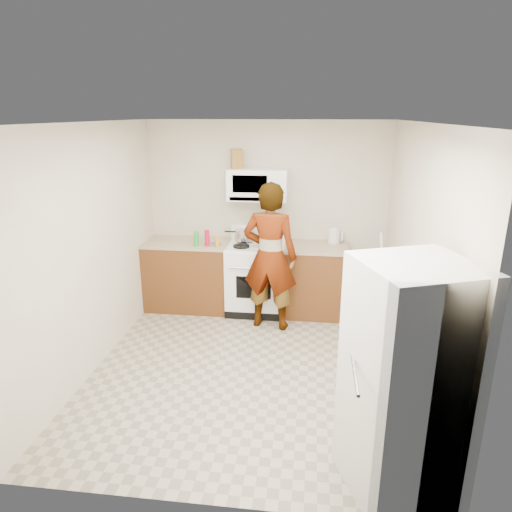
% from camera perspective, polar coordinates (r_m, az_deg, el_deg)
% --- Properties ---
extents(floor, '(3.60, 3.60, 0.00)m').
position_cam_1_polar(floor, '(4.99, -0.88, -13.72)').
color(floor, gray).
rests_on(floor, ground).
extents(back_wall, '(3.20, 0.02, 2.50)m').
position_cam_1_polar(back_wall, '(6.19, 1.35, 5.05)').
color(back_wall, beige).
rests_on(back_wall, floor).
extents(right_wall, '(0.02, 3.60, 2.50)m').
position_cam_1_polar(right_wall, '(4.54, 19.35, -0.62)').
color(right_wall, beige).
rests_on(right_wall, floor).
extents(cabinet_left, '(1.12, 0.62, 0.90)m').
position_cam_1_polar(cabinet_left, '(6.31, -8.42, -2.45)').
color(cabinet_left, brown).
rests_on(cabinet_left, floor).
extents(counter_left, '(1.14, 0.64, 0.03)m').
position_cam_1_polar(counter_left, '(6.17, -8.62, 1.64)').
color(counter_left, tan).
rests_on(counter_left, cabinet_left).
extents(cabinet_right, '(0.80, 0.62, 0.90)m').
position_cam_1_polar(cabinet_right, '(6.10, 7.39, -3.13)').
color(cabinet_right, brown).
rests_on(cabinet_right, floor).
extents(counter_right, '(0.82, 0.64, 0.03)m').
position_cam_1_polar(counter_right, '(5.95, 7.56, 1.09)').
color(counter_right, tan).
rests_on(counter_right, cabinet_right).
extents(gas_range, '(0.76, 0.65, 1.13)m').
position_cam_1_polar(gas_range, '(6.12, 0.07, -2.55)').
color(gas_range, white).
rests_on(gas_range, floor).
extents(microwave, '(0.76, 0.38, 0.40)m').
position_cam_1_polar(microwave, '(5.94, 0.23, 8.95)').
color(microwave, white).
rests_on(microwave, back_wall).
extents(person, '(0.73, 0.53, 1.83)m').
position_cam_1_polar(person, '(5.52, 1.76, -0.12)').
color(person, tan).
rests_on(person, floor).
extents(fridge, '(0.90, 0.90, 1.70)m').
position_cam_1_polar(fridge, '(3.34, 18.32, -14.79)').
color(fridge, '#BABAB6').
rests_on(fridge, floor).
extents(kettle, '(0.18, 0.18, 0.18)m').
position_cam_1_polar(kettle, '(6.10, 9.72, 2.48)').
color(kettle, silver).
rests_on(kettle, counter_right).
extents(jug, '(0.18, 0.18, 0.24)m').
position_cam_1_polar(jug, '(5.94, -2.40, 12.04)').
color(jug, brown).
rests_on(jug, microwave).
extents(saucepan, '(0.26, 0.26, 0.13)m').
position_cam_1_polar(saucepan, '(6.08, -1.46, 2.61)').
color(saucepan, silver).
rests_on(saucepan, gas_range).
extents(tray, '(0.26, 0.18, 0.05)m').
position_cam_1_polar(tray, '(5.89, 0.72, 1.47)').
color(tray, silver).
rests_on(tray, gas_range).
extents(bottle_spray, '(0.08, 0.08, 0.21)m').
position_cam_1_polar(bottle_spray, '(5.90, -6.12, 2.24)').
color(bottle_spray, '#B80D2E').
rests_on(bottle_spray, counter_left).
extents(bottle_hot_sauce, '(0.06, 0.06, 0.15)m').
position_cam_1_polar(bottle_hot_sauce, '(5.82, -4.86, 1.75)').
color(bottle_hot_sauce, orange).
rests_on(bottle_hot_sauce, counter_left).
extents(bottle_green_cap, '(0.07, 0.07, 0.20)m').
position_cam_1_polar(bottle_green_cap, '(5.90, -7.46, 2.11)').
color(bottle_green_cap, green).
rests_on(bottle_green_cap, counter_left).
extents(pot_lid, '(0.27, 0.27, 0.01)m').
position_cam_1_polar(pot_lid, '(5.99, -5.36, 1.52)').
color(pot_lid, silver).
rests_on(pot_lid, counter_left).
extents(broom, '(0.20, 0.20, 1.23)m').
position_cam_1_polar(broom, '(5.83, 15.62, -2.83)').
color(broom, white).
rests_on(broom, floor).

